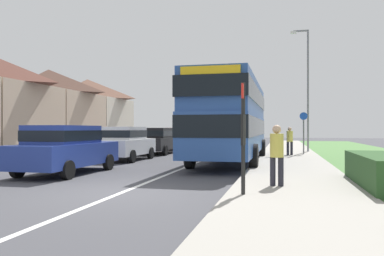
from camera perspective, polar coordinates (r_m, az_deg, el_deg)
The scene contains 15 objects.
ground_plane at distance 9.70m, azimuth -10.42°, elevation -9.44°, with size 120.00×120.00×0.00m, color #424247.
lane_marking_centre at distance 17.27m, azimuth 0.36°, elevation -5.32°, with size 0.14×60.00×0.01m, color silver.
pavement_near_side at distance 14.85m, azimuth 14.65°, elevation -5.95°, with size 3.20×68.00×0.12m, color #9E998E.
roadside_hedge at distance 11.05m, azimuth 26.17°, elevation -5.93°, with size 1.10×4.15×0.90m, color #2D5128.
double_decker_bus at distance 17.89m, azimuth 5.85°, elevation 1.71°, with size 2.80×10.89×3.70m.
parked_car_blue at distance 14.06m, azimuth -18.26°, elevation -2.75°, with size 1.98×4.60×1.68m.
parked_car_white at distance 19.28m, azimuth -9.92°, elevation -2.07°, with size 1.91×4.12×1.67m.
parked_car_black at distance 24.02m, azimuth -5.08°, elevation -1.72°, with size 1.95×4.58×1.63m.
parked_car_red at distance 28.98m, azimuth -1.91°, elevation -1.43°, with size 1.93×4.13×1.64m.
pedestrian_at_stop at distance 9.98m, azimuth 12.48°, elevation -3.54°, with size 0.34×0.34×1.67m.
pedestrian_walking_away at distance 21.91m, azimuth 14.31°, elevation -1.67°, with size 0.34×0.34×1.67m.
bus_stop_sign at distance 8.58m, azimuth 7.62°, elevation -0.33°, with size 0.09×0.52×2.60m.
cycle_route_sign at distance 22.94m, azimuth 16.25°, elevation -0.47°, with size 0.44×0.08×2.52m.
street_lamp_mid at distance 25.83m, azimuth 16.63°, elevation 6.44°, with size 1.14×0.20×7.93m.
house_terrace_far_side at distance 31.59m, azimuth -23.87°, elevation 2.97°, with size 7.32×26.18×6.53m.
Camera 1 is at (3.85, -8.77, 1.57)m, focal length 35.90 mm.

